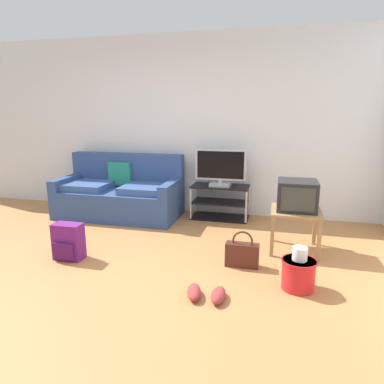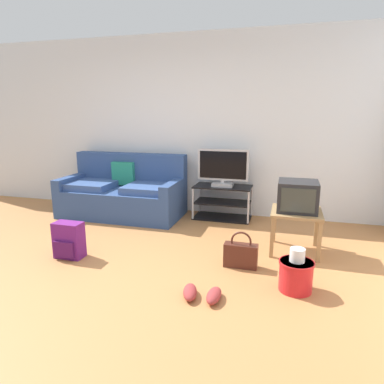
{
  "view_description": "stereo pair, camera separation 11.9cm",
  "coord_description": "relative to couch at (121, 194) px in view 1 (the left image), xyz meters",
  "views": [
    {
      "loc": [
        1.5,
        -2.78,
        1.54
      ],
      "look_at": [
        0.58,
        0.93,
        0.66
      ],
      "focal_mm": 32.16,
      "sensor_mm": 36.0,
      "label": 1
    },
    {
      "loc": [
        1.62,
        -2.75,
        1.54
      ],
      "look_at": [
        0.58,
        0.93,
        0.66
      ],
      "focal_mm": 32.16,
      "sensor_mm": 36.0,
      "label": 2
    }
  ],
  "objects": [
    {
      "name": "tv_stand",
      "position": [
        1.51,
        0.23,
        -0.09
      ],
      "size": [
        0.84,
        0.44,
        0.49
      ],
      "color": "black",
      "rests_on": "ground_plane"
    },
    {
      "name": "ground_plane",
      "position": [
        0.8,
        -1.91,
        -0.35
      ],
      "size": [
        9.0,
        9.8,
        0.02
      ],
      "primitive_type": "cube",
      "color": "#B27542"
    },
    {
      "name": "crt_tv",
      "position": [
        2.54,
        -0.78,
        0.31
      ],
      "size": [
        0.43,
        0.43,
        0.33
      ],
      "color": "#232326",
      "rests_on": "side_table"
    },
    {
      "name": "backpack",
      "position": [
        0.17,
        -1.64,
        -0.14
      ],
      "size": [
        0.31,
        0.25,
        0.39
      ],
      "rotation": [
        0.0,
        0.0,
        0.18
      ],
      "color": "#661E70",
      "rests_on": "ground_plane"
    },
    {
      "name": "couch",
      "position": [
        0.0,
        0.0,
        0.0
      ],
      "size": [
        1.82,
        0.89,
        0.93
      ],
      "color": "navy",
      "rests_on": "ground_plane"
    },
    {
      "name": "wall_back",
      "position": [
        0.8,
        0.54,
        1.01
      ],
      "size": [
        9.0,
        0.1,
        2.7
      ],
      "primitive_type": "cube",
      "color": "silver",
      "rests_on": "ground_plane"
    },
    {
      "name": "sneakers_pair",
      "position": [
        1.78,
        -2.09,
        -0.29
      ],
      "size": [
        0.36,
        0.29,
        0.09
      ],
      "color": "#993333",
      "rests_on": "ground_plane"
    },
    {
      "name": "side_table",
      "position": [
        2.54,
        -0.8,
        0.07
      ],
      "size": [
        0.54,
        0.54,
        0.48
      ],
      "color": "#9E7A4C",
      "rests_on": "ground_plane"
    },
    {
      "name": "cleaning_bucket",
      "position": [
        2.54,
        -1.73,
        -0.17
      ],
      "size": [
        0.31,
        0.31,
        0.4
      ],
      "color": "red",
      "rests_on": "ground_plane"
    },
    {
      "name": "flat_tv",
      "position": [
        1.51,
        0.2,
        0.43
      ],
      "size": [
        0.74,
        0.22,
        0.54
      ],
      "color": "#B2B2B7",
      "rests_on": "tv_stand"
    },
    {
      "name": "handbag",
      "position": [
        2.0,
        -1.38,
        -0.2
      ],
      "size": [
        0.34,
        0.13,
        0.38
      ],
      "rotation": [
        0.0,
        0.0,
        0.47
      ],
      "color": "#4C2319",
      "rests_on": "ground_plane"
    }
  ]
}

